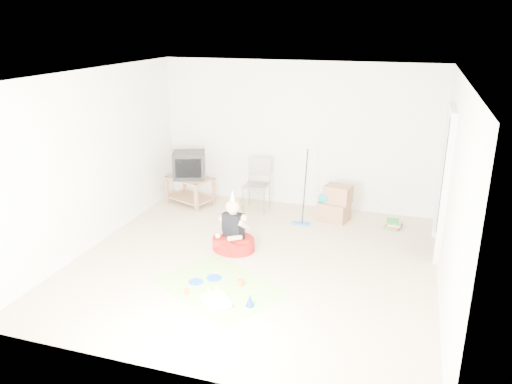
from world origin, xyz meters
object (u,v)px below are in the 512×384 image
(seated_woman, at_px, (233,237))
(birthday_cake, at_px, (216,302))
(folding_chair, at_px, (256,185))
(crt_tv, at_px, (189,165))
(tv_stand, at_px, (190,188))
(cardboard_boxes, at_px, (335,204))

(seated_woman, height_order, birthday_cake, seated_woman)
(folding_chair, bearing_deg, crt_tv, -176.31)
(tv_stand, height_order, folding_chair, folding_chair)
(birthday_cake, bearing_deg, cardboard_boxes, 73.78)
(crt_tv, relative_size, birthday_cake, 1.32)
(folding_chair, distance_m, birthday_cake, 3.27)
(cardboard_boxes, bearing_deg, crt_tv, -179.63)
(tv_stand, bearing_deg, birthday_cake, -60.44)
(birthday_cake, bearing_deg, seated_woman, 102.37)
(tv_stand, bearing_deg, cardboard_boxes, 0.37)
(seated_woman, bearing_deg, tv_stand, 131.86)
(folding_chair, bearing_deg, seated_woman, -84.08)
(tv_stand, xyz_separation_m, folding_chair, (1.26, 0.08, 0.16))
(tv_stand, distance_m, birthday_cake, 3.60)
(crt_tv, xyz_separation_m, seated_woman, (1.44, -1.60, -0.55))
(seated_woman, bearing_deg, cardboard_boxes, 52.46)
(folding_chair, height_order, birthday_cake, folding_chair)
(tv_stand, bearing_deg, seated_woman, -48.14)
(tv_stand, height_order, crt_tv, crt_tv)
(folding_chair, distance_m, cardboard_boxes, 1.43)
(tv_stand, relative_size, birthday_cake, 2.21)
(tv_stand, xyz_separation_m, birthday_cake, (1.77, -3.12, -0.25))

